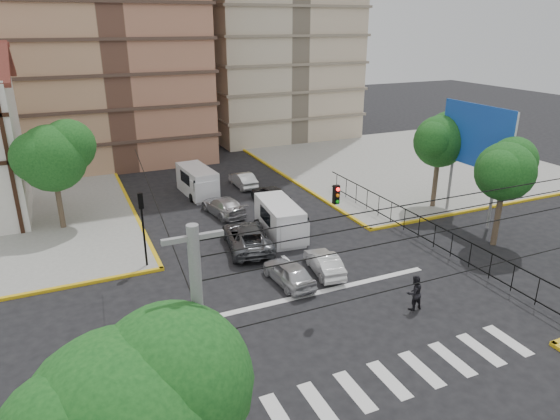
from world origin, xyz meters
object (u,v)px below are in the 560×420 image
van_right_lane (281,221)px  car_white_front_right (324,263)px  pedestrian_crosswalk (414,293)px  car_silver_front_left (289,272)px  traffic_light_nw (142,217)px  van_left_lane (198,183)px

van_right_lane → car_white_front_right: size_ratio=1.41×
van_right_lane → pedestrian_crosswalk: (2.30, -10.79, -0.21)m
van_right_lane → car_silver_front_left: van_right_lane is taller
traffic_light_nw → pedestrian_crosswalk: traffic_light_nw is taller
van_left_lane → car_white_front_right: 16.33m
car_white_front_right → van_right_lane: bearing=-80.3°
pedestrian_crosswalk → van_left_lane: bearing=-76.1°
van_left_lane → car_silver_front_left: size_ratio=1.34×
traffic_light_nw → van_left_lane: bearing=61.3°
car_silver_front_left → pedestrian_crosswalk: 6.63m
car_silver_front_left → van_right_lane: bearing=-115.0°
traffic_light_nw → van_right_lane: (8.90, 0.87, -2.00)m
van_right_lane → van_left_lane: size_ratio=1.01×
car_white_front_right → van_left_lane: bearing=-71.7°
van_left_lane → pedestrian_crosswalk: van_left_lane is taller
van_right_lane → car_white_front_right: bearing=-83.2°
traffic_light_nw → van_right_lane: traffic_light_nw is taller
pedestrian_crosswalk → car_white_front_right: bearing=-66.5°
van_left_lane → pedestrian_crosswalk: bearing=-81.4°
van_right_lane → car_white_front_right: 5.65m
car_silver_front_left → pedestrian_crosswalk: pedestrian_crosswalk is taller
van_left_lane → car_silver_front_left: 16.41m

